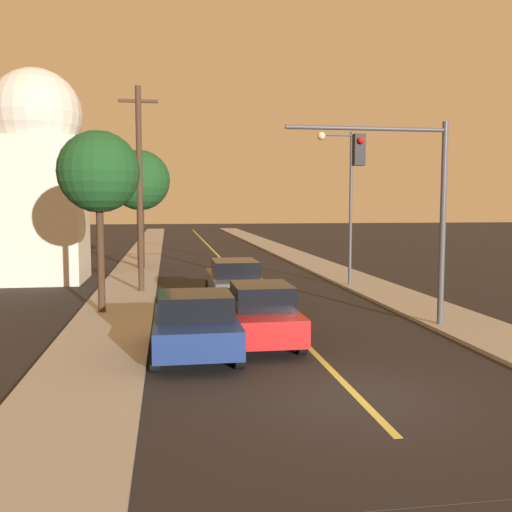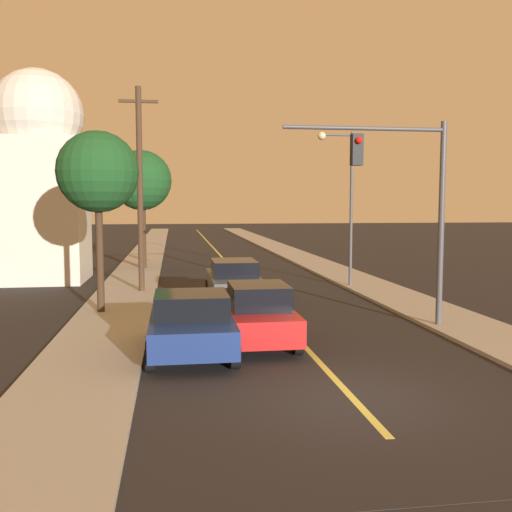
% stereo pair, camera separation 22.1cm
% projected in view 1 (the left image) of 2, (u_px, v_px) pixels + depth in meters
% --- Properties ---
extents(ground_plane, '(200.00, 200.00, 0.00)m').
position_uv_depth(ground_plane, '(358.00, 397.00, 11.05)').
color(ground_plane, black).
extents(road_surface, '(8.25, 80.00, 0.01)m').
position_uv_depth(road_surface, '(213.00, 250.00, 46.48)').
color(road_surface, black).
rests_on(road_surface, ground).
extents(sidewalk_left, '(2.50, 80.00, 0.12)m').
position_uv_depth(sidewalk_left, '(146.00, 250.00, 45.66)').
color(sidewalk_left, '#9E998E').
rests_on(sidewalk_left, ground).
extents(sidewalk_right, '(2.50, 80.00, 0.12)m').
position_uv_depth(sidewalk_right, '(277.00, 249.00, 47.29)').
color(sidewalk_right, '#9E998E').
rests_on(sidewalk_right, ground).
extents(car_near_lane_front, '(1.84, 4.15, 1.63)m').
position_uv_depth(car_near_lane_front, '(261.00, 314.00, 15.27)').
color(car_near_lane_front, red).
rests_on(car_near_lane_front, ground).
extents(car_near_lane_second, '(1.94, 4.92, 1.66)m').
position_uv_depth(car_near_lane_second, '(234.00, 281.00, 21.41)').
color(car_near_lane_second, '#474C51').
rests_on(car_near_lane_second, ground).
extents(car_outer_lane_front, '(2.11, 3.97, 1.59)m').
position_uv_depth(car_outer_lane_front, '(195.00, 324.00, 13.97)').
color(car_outer_lane_front, navy).
rests_on(car_outer_lane_front, ground).
extents(traffic_signal_mast, '(4.91, 0.42, 6.04)m').
position_uv_depth(traffic_signal_mast, '(408.00, 187.00, 16.74)').
color(traffic_signal_mast, '#47474C').
rests_on(traffic_signal_mast, ground).
extents(streetlamp_right, '(1.63, 0.36, 6.80)m').
position_uv_depth(streetlamp_right, '(343.00, 187.00, 25.25)').
color(streetlamp_right, '#47474C').
rests_on(streetlamp_right, ground).
extents(utility_pole_left, '(1.60, 0.24, 8.41)m').
position_uv_depth(utility_pole_left, '(140.00, 186.00, 23.52)').
color(utility_pole_left, '#422D1E').
rests_on(utility_pole_left, ground).
extents(tree_left_near, '(2.70, 2.70, 6.04)m').
position_uv_depth(tree_left_near, '(99.00, 173.00, 18.81)').
color(tree_left_near, '#3D2B1C').
rests_on(tree_left_near, ground).
extents(tree_left_far, '(3.38, 3.38, 6.66)m').
position_uv_depth(tree_left_far, '(140.00, 181.00, 32.05)').
color(tree_left_far, '#3D2B1C').
rests_on(tree_left_far, ground).
extents(domed_building_left, '(4.25, 4.25, 10.12)m').
position_uv_depth(domed_building_left, '(38.00, 173.00, 27.22)').
color(domed_building_left, beige).
rests_on(domed_building_left, ground).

